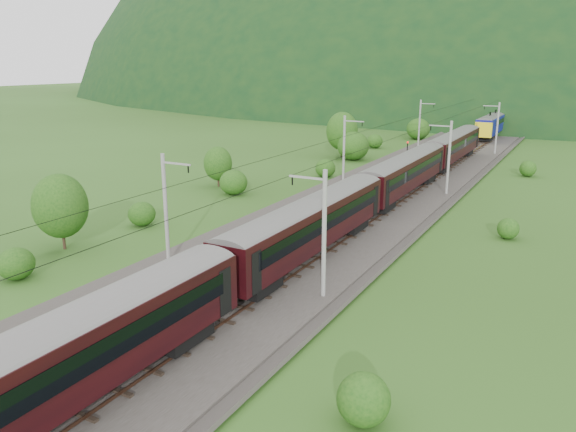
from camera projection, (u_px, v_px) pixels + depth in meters
The scene contains 15 objects.
ground at pixel (240, 282), 38.03m from camera, with size 600.00×600.00×0.00m, color #2B4B17.
railbed at pixel (307, 240), 46.45m from camera, with size 14.00×220.00×0.30m, color #38332D.
track_left at pixel (281, 233), 47.50m from camera, with size 2.40×220.00×0.27m.
track_right at pixel (333, 242), 45.28m from camera, with size 2.40×220.00×0.27m.
catenary_left at pixel (345, 148), 66.73m from camera, with size 2.54×192.28×8.00m.
catenary_right at pixel (448, 156), 61.06m from camera, with size 2.54×192.28×8.00m.
overhead_wires at pixel (308, 157), 44.60m from camera, with size 4.83×198.00×0.03m.
mountain_main at pixel (552, 94), 257.89m from camera, with size 504.00×360.00×244.00m, color black.
mountain_ridge at pixel (345, 85), 347.23m from camera, with size 336.00×280.00×132.00m, color black.
train at pixel (308, 218), 40.53m from camera, with size 2.97×165.64×5.17m.
hazard_post_near at pixel (351, 204), 54.94m from camera, with size 0.15×0.15×1.39m, color red.
hazard_post_far at pixel (450, 152), 86.43m from camera, with size 0.14×0.14×1.32m, color red.
signal at pixel (407, 148), 85.15m from camera, with size 0.27×0.27×2.43m.
vegetation_left at pixel (273, 161), 68.50m from camera, with size 12.87×143.55×6.99m.
vegetation_right at pixel (398, 325), 29.66m from camera, with size 6.98×92.35×2.13m.
Camera 1 is at (19.87, -29.56, 14.45)m, focal length 35.00 mm.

